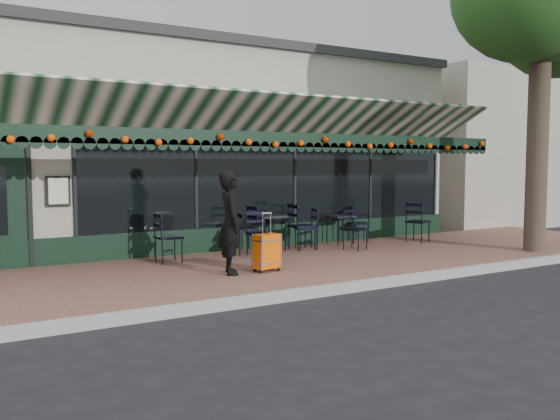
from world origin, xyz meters
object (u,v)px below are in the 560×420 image
chair_solo (169,238)px  chair_b_front (259,234)px  suitcase (267,252)px  chair_a_right (359,224)px  chair_a_front (355,230)px  woman (231,223)px  chair_b_left (243,230)px  chair_a_left (306,229)px  cafe_table_a (340,218)px  chair_b_right (302,227)px  cafe_table_b (269,219)px  chair_a_extra (418,222)px

chair_solo → chair_b_front: bearing=-96.9°
suitcase → chair_a_right: (3.81, 2.24, 0.09)m
chair_a_front → chair_a_right: bearing=26.1°
woman → chair_b_left: woman is taller
chair_a_right → chair_b_front: 3.20m
chair_a_left → chair_a_right: (1.79, 0.43, -0.03)m
chair_a_left → chair_solo: bearing=-73.0°
cafe_table_a → chair_solo: (-4.33, -0.44, -0.12)m
cafe_table_a → chair_a_right: chair_a_right is taller
chair_a_right → suitcase: bearing=144.2°
chair_a_right → chair_b_right: size_ratio=0.85×
cafe_table_b → chair_b_front: size_ratio=0.83×
suitcase → cafe_table_a: suitcase is taller
suitcase → cafe_table_a: 3.91m
woman → suitcase: woman is taller
chair_a_left → chair_a_right: chair_a_left is taller
chair_a_right → woman: bearing=139.2°
suitcase → chair_a_left: bearing=30.7°
suitcase → chair_a_front: bearing=11.9°
cafe_table_a → chair_a_extra: 1.86m
chair_a_left → chair_a_extra: size_ratio=0.95×
cafe_table_a → chair_solo: size_ratio=0.70×
cafe_table_b → chair_b_right: bearing=-26.6°
suitcase → chair_a_right: suitcase is taller
chair_a_left → chair_a_right: 1.84m
woman → chair_b_right: bearing=-38.5°
cafe_table_b → chair_a_left: size_ratio=0.83×
chair_a_right → chair_b_left: chair_b_left is taller
chair_a_left → chair_b_left: chair_b_left is taller
chair_a_left → chair_b_front: chair_a_left is taller
chair_a_right → chair_a_extra: 1.38m
chair_a_right → chair_a_extra: chair_a_extra is taller
cafe_table_b → chair_a_right: size_ratio=0.88×
chair_a_left → chair_a_extra: bearing=98.7°
chair_solo → chair_b_right: bearing=-87.5°
cafe_table_b → chair_b_right: (0.63, -0.31, -0.17)m
chair_a_right → chair_solo: chair_solo is taller
chair_b_left → chair_solo: chair_b_left is taller
chair_a_right → chair_solo: 4.94m
cafe_table_a → chair_a_front: (-0.33, -0.97, -0.15)m
cafe_table_b → chair_b_front: bearing=-133.5°
woman → chair_a_extra: woman is taller
woman → suitcase: 0.82m
chair_a_extra → chair_b_left: (-4.31, 0.58, 0.02)m
chair_a_front → chair_b_left: (-2.29, 0.79, 0.05)m
chair_b_right → chair_a_right: bearing=-74.9°
chair_b_right → chair_a_extra: bearing=-94.4°
chair_a_right → chair_b_left: 3.20m
chair_a_extra → chair_solo: (-6.03, 0.31, -0.01)m
cafe_table_a → chair_a_right: 0.60m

